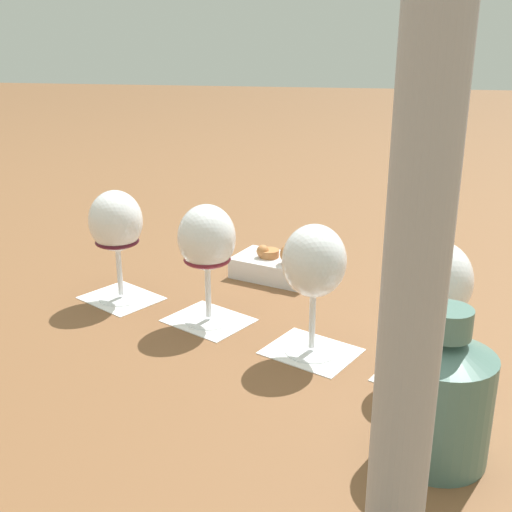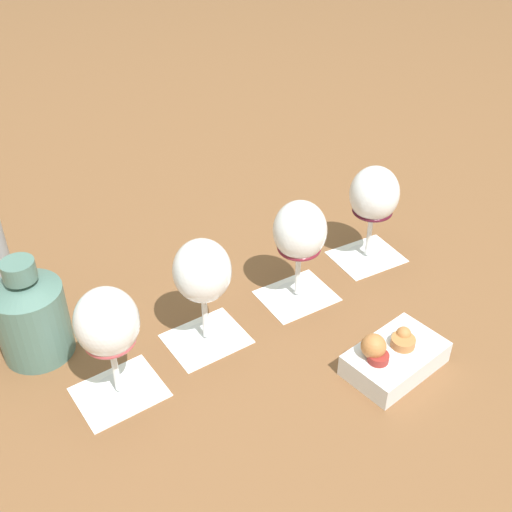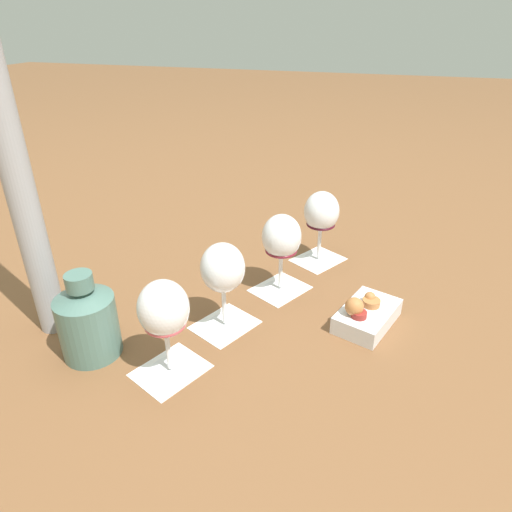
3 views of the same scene
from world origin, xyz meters
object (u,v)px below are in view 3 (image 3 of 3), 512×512
(wine_glass_0, at_px, (164,313))
(wine_glass_3, at_px, (321,215))
(wine_glass_2, at_px, (281,240))
(snack_dish, at_px, (366,314))
(wine_glass_1, at_px, (223,272))
(ceramic_vase, at_px, (87,320))

(wine_glass_0, xyz_separation_m, wine_glass_3, (0.45, -0.16, 0.00))
(wine_glass_0, height_order, wine_glass_2, same)
(wine_glass_2, bearing_deg, snack_dish, -110.97)
(wine_glass_1, distance_m, ceramic_vase, 0.24)
(wine_glass_1, distance_m, wine_glass_3, 0.33)
(wine_glass_0, relative_size, wine_glass_3, 1.00)
(wine_glass_2, distance_m, wine_glass_3, 0.16)
(wine_glass_3, relative_size, snack_dish, 1.08)
(wine_glass_1, distance_m, wine_glass_2, 0.17)
(wine_glass_2, height_order, wine_glass_3, same)
(snack_dish, bearing_deg, wine_glass_2, 69.03)
(wine_glass_3, xyz_separation_m, snack_dish, (-0.22, -0.13, -0.09))
(wine_glass_1, xyz_separation_m, ceramic_vase, (-0.14, 0.19, -0.05))
(ceramic_vase, height_order, snack_dish, ceramic_vase)
(wine_glass_0, relative_size, snack_dish, 1.08)
(wine_glass_2, xyz_separation_m, snack_dish, (-0.07, -0.18, -0.09))
(ceramic_vase, bearing_deg, snack_dish, -63.47)
(wine_glass_1, xyz_separation_m, snack_dish, (0.08, -0.25, -0.09))
(wine_glass_3, bearing_deg, wine_glass_0, 159.96)
(wine_glass_1, bearing_deg, wine_glass_3, -21.71)
(wine_glass_1, bearing_deg, ceramic_vase, 125.98)
(wine_glass_1, height_order, ceramic_vase, wine_glass_1)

